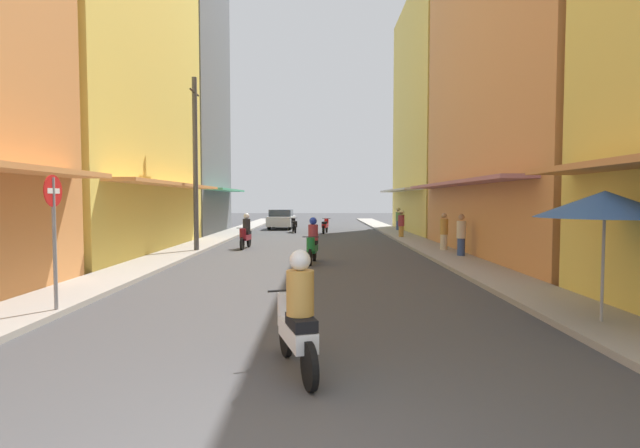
% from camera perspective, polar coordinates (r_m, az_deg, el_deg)
% --- Properties ---
extents(ground_plane, '(106.56, 106.56, 0.00)m').
position_cam_1_polar(ground_plane, '(23.80, -0.82, -2.32)').
color(ground_plane, '#424244').
extents(sidewalk_left, '(1.67, 56.43, 0.12)m').
position_cam_1_polar(sidewalk_left, '(24.45, -13.23, -2.11)').
color(sidewalk_left, '#9E9991').
rests_on(sidewalk_left, ground).
extents(sidewalk_right, '(1.67, 56.43, 0.12)m').
position_cam_1_polar(sidewalk_right, '(24.28, 11.68, -2.13)').
color(sidewalk_right, '#9E9991').
rests_on(sidewalk_right, ground).
extents(building_left_mid, '(7.05, 12.40, 13.47)m').
position_cam_1_polar(building_left_mid, '(22.20, -26.02, 14.47)').
color(building_left_mid, '#EFD159').
rests_on(building_left_mid, ground).
extents(building_left_far, '(7.05, 8.47, 16.44)m').
position_cam_1_polar(building_left_far, '(32.31, -17.42, 13.57)').
color(building_left_far, slate).
rests_on(building_left_far, ground).
extents(building_right_mid, '(7.05, 13.39, 16.70)m').
position_cam_1_polar(building_right_mid, '(21.08, 26.07, 19.63)').
color(building_right_mid, '#D88C4C').
rests_on(building_right_mid, ground).
extents(building_right_far, '(7.05, 11.69, 15.28)m').
position_cam_1_polar(building_right_far, '(32.75, 15.89, 12.41)').
color(building_right_far, '#EFD159').
rests_on(building_right_far, ground).
extents(motorbike_black, '(0.59, 1.80, 0.96)m').
position_cam_1_polar(motorbike_black, '(31.56, -2.99, -0.11)').
color(motorbike_black, black).
rests_on(motorbike_black, ground).
extents(motorbike_maroon, '(0.55, 1.81, 1.58)m').
position_cam_1_polar(motorbike_maroon, '(21.37, -8.79, -1.06)').
color(motorbike_maroon, black).
rests_on(motorbike_maroon, ground).
extents(motorbike_green, '(0.55, 1.81, 1.58)m').
position_cam_1_polar(motorbike_green, '(16.23, -0.75, -2.29)').
color(motorbike_green, black).
rests_on(motorbike_green, ground).
extents(motorbike_red, '(0.60, 1.80, 0.96)m').
position_cam_1_polar(motorbike_red, '(30.69, 0.79, -0.19)').
color(motorbike_red, black).
rests_on(motorbike_red, ground).
extents(motorbike_white, '(0.71, 1.76, 1.58)m').
position_cam_1_polar(motorbike_white, '(6.08, -2.65, -11.17)').
color(motorbike_white, black).
rests_on(motorbike_white, ground).
extents(parked_car, '(1.90, 4.16, 1.45)m').
position_cam_1_polar(parked_car, '(35.47, -4.52, 0.61)').
color(parked_car, silver).
rests_on(parked_car, ground).
extents(pedestrian_far, '(0.34, 0.34, 1.64)m').
position_cam_1_polar(pedestrian_far, '(20.13, 14.86, -1.04)').
color(pedestrian_far, beige).
rests_on(pedestrian_far, ground).
extents(pedestrian_crossing, '(0.44, 0.44, 1.66)m').
position_cam_1_polar(pedestrian_crossing, '(32.77, 9.57, 0.72)').
color(pedestrian_crossing, '#334C8C').
rests_on(pedestrian_crossing, ground).
extents(pedestrian_midway, '(0.44, 0.44, 1.64)m').
position_cam_1_polar(pedestrian_midway, '(26.65, 9.91, 0.20)').
color(pedestrian_midway, '#BF8C3F').
rests_on(pedestrian_midway, ground).
extents(pedestrian_foreground, '(0.34, 0.34, 1.65)m').
position_cam_1_polar(pedestrian_foreground, '(18.23, 16.81, -1.45)').
color(pedestrian_foreground, '#334C8C').
rests_on(pedestrian_foreground, ground).
extents(vendor_umbrella, '(2.25, 2.25, 2.34)m').
position_cam_1_polar(vendor_umbrella, '(9.28, 31.26, 2.05)').
color(vendor_umbrella, '#99999E').
rests_on(vendor_umbrella, ground).
extents(utility_pole, '(0.20, 1.20, 7.11)m').
position_cam_1_polar(utility_pole, '(20.02, -14.63, 7.01)').
color(utility_pole, '#4C4C4F').
rests_on(utility_pole, ground).
extents(street_sign_no_entry, '(0.07, 0.60, 2.65)m').
position_cam_1_polar(street_sign_no_entry, '(10.13, -29.25, -0.08)').
color(street_sign_no_entry, gray).
rests_on(street_sign_no_entry, ground).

